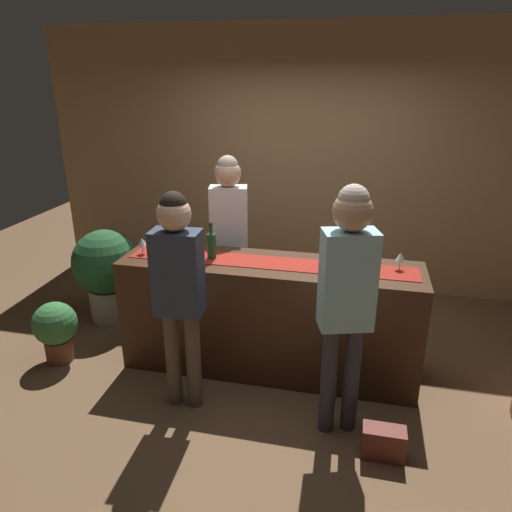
% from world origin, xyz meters
% --- Properties ---
extents(ground_plane, '(10.00, 10.00, 0.00)m').
position_xyz_m(ground_plane, '(0.00, 0.00, 0.00)').
color(ground_plane, brown).
extents(back_wall, '(6.00, 0.12, 2.90)m').
position_xyz_m(back_wall, '(0.00, 1.90, 1.45)').
color(back_wall, tan).
rests_on(back_wall, ground).
extents(bar_counter, '(2.43, 0.60, 0.97)m').
position_xyz_m(bar_counter, '(0.00, 0.00, 0.48)').
color(bar_counter, '#3D2314').
rests_on(bar_counter, ground).
extents(counter_runner_cloth, '(2.30, 0.28, 0.01)m').
position_xyz_m(counter_runner_cloth, '(0.00, 0.00, 0.97)').
color(counter_runner_cloth, maroon).
rests_on(counter_runner_cloth, bar_counter).
extents(wine_bottle_clear, '(0.07, 0.07, 0.30)m').
position_xyz_m(wine_bottle_clear, '(0.52, 0.09, 1.08)').
color(wine_bottle_clear, '#B2C6C1').
rests_on(wine_bottle_clear, bar_counter).
extents(wine_bottle_green, '(0.07, 0.07, 0.30)m').
position_xyz_m(wine_bottle_green, '(-0.48, -0.01, 1.08)').
color(wine_bottle_green, '#194723').
rests_on(wine_bottle_green, bar_counter).
extents(wine_bottle_amber, '(0.07, 0.07, 0.30)m').
position_xyz_m(wine_bottle_amber, '(-0.90, -0.04, 1.08)').
color(wine_bottle_amber, brown).
rests_on(wine_bottle_amber, bar_counter).
extents(wine_glass_near_customer, '(0.07, 0.07, 0.14)m').
position_xyz_m(wine_glass_near_customer, '(0.73, -0.07, 1.07)').
color(wine_glass_near_customer, silver).
rests_on(wine_glass_near_customer, bar_counter).
extents(wine_glass_mid_counter, '(0.07, 0.07, 0.14)m').
position_xyz_m(wine_glass_mid_counter, '(-1.07, -0.04, 1.07)').
color(wine_glass_mid_counter, silver).
rests_on(wine_glass_mid_counter, bar_counter).
extents(wine_glass_far_end, '(0.07, 0.07, 0.14)m').
position_xyz_m(wine_glass_far_end, '(1.00, 0.08, 1.07)').
color(wine_glass_far_end, silver).
rests_on(wine_glass_far_end, bar_counter).
extents(bartender, '(0.38, 0.27, 1.71)m').
position_xyz_m(bartender, '(-0.50, 0.58, 1.06)').
color(bartender, '#26262B').
rests_on(bartender, ground).
extents(customer_sipping, '(0.38, 0.29, 1.77)m').
position_xyz_m(customer_sipping, '(0.63, -0.64, 1.11)').
color(customer_sipping, '#33333D').
rests_on(customer_sipping, ground).
extents(customer_browsing, '(0.35, 0.23, 1.66)m').
position_xyz_m(customer_browsing, '(-0.53, -0.62, 1.02)').
color(customer_browsing, brown).
rests_on(customer_browsing, ground).
extents(potted_plant_tall, '(0.65, 0.65, 0.95)m').
position_xyz_m(potted_plant_tall, '(-1.76, 0.50, 0.55)').
color(potted_plant_tall, '#9E9389').
rests_on(potted_plant_tall, ground).
extents(potted_plant_small, '(0.38, 0.38, 0.55)m').
position_xyz_m(potted_plant_small, '(-1.82, -0.31, 0.32)').
color(potted_plant_small, brown).
rests_on(potted_plant_small, ground).
extents(handbag, '(0.28, 0.14, 0.22)m').
position_xyz_m(handbag, '(0.94, -0.85, 0.11)').
color(handbag, brown).
rests_on(handbag, ground).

